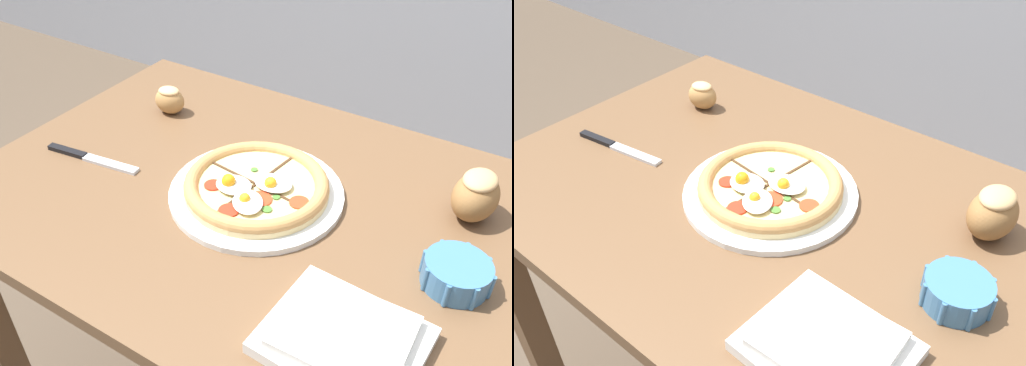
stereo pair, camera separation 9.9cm
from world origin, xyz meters
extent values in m
cube|color=brown|center=(0.00, 0.00, 0.74)|extent=(1.14, 0.76, 0.03)
cube|color=brown|center=(-0.52, -0.33, 0.36)|extent=(0.06, 0.06, 0.73)
cube|color=brown|center=(-0.52, 0.33, 0.36)|extent=(0.06, 0.06, 0.73)
cylinder|color=white|center=(-0.03, 0.00, 0.76)|extent=(0.32, 0.32, 0.01)
cylinder|color=#E5C684|center=(-0.03, 0.00, 0.78)|extent=(0.27, 0.27, 0.01)
cylinder|color=#E0CC84|center=(-0.03, 0.00, 0.78)|extent=(0.23, 0.23, 0.00)
torus|color=tan|center=(-0.03, 0.00, 0.78)|extent=(0.27, 0.27, 0.03)
cube|color=#472D19|center=(-0.02, 0.05, 0.78)|extent=(0.02, 0.11, 0.00)
cube|color=#472D19|center=(-0.09, 0.01, 0.78)|extent=(0.11, 0.02, 0.00)
cube|color=#472D19|center=(-0.04, -0.06, 0.78)|extent=(0.02, 0.11, 0.00)
cube|color=#472D19|center=(0.03, -0.01, 0.78)|extent=(0.11, 0.02, 0.00)
cylinder|color=red|center=(-0.09, -0.05, 0.79)|extent=(0.03, 0.03, 0.00)
cylinder|color=red|center=(0.06, -0.01, 0.79)|extent=(0.04, 0.04, 0.00)
cylinder|color=red|center=(-0.03, -0.09, 0.79)|extent=(0.04, 0.04, 0.00)
cylinder|color=red|center=(0.00, -0.04, 0.79)|extent=(0.04, 0.04, 0.00)
cylinder|color=red|center=(-0.01, -0.06, 0.79)|extent=(0.04, 0.04, 0.00)
ellipsoid|color=white|center=(-0.06, -0.03, 0.79)|extent=(0.07, 0.06, 0.01)
sphere|color=orange|center=(-0.07, -0.04, 0.80)|extent=(0.03, 0.03, 0.03)
ellipsoid|color=white|center=(0.00, 0.01, 0.79)|extent=(0.07, 0.06, 0.01)
sphere|color=#F4AD1E|center=(0.00, 0.00, 0.80)|extent=(0.02, 0.02, 0.02)
ellipsoid|color=white|center=(-0.01, -0.06, 0.79)|extent=(0.08, 0.09, 0.01)
sphere|color=#F4AD1E|center=(-0.02, -0.06, 0.80)|extent=(0.02, 0.02, 0.02)
cylinder|color=#386B23|center=(-0.03, -0.09, 0.79)|extent=(0.02, 0.02, 0.00)
cylinder|color=#477A2D|center=(0.02, -0.02, 0.79)|extent=(0.01, 0.01, 0.00)
cylinder|color=#477A2D|center=(-0.06, 0.03, 0.79)|extent=(0.01, 0.01, 0.00)
cylinder|color=#477A2D|center=(0.03, -0.05, 0.79)|extent=(0.02, 0.02, 0.00)
cylinder|color=teal|center=(0.34, -0.03, 0.78)|extent=(0.10, 0.10, 0.04)
cylinder|color=beige|center=(0.34, -0.03, 0.79)|extent=(0.08, 0.08, 0.02)
cylinder|color=teal|center=(0.40, -0.03, 0.78)|extent=(0.01, 0.01, 0.04)
cylinder|color=teal|center=(0.38, 0.01, 0.78)|extent=(0.01, 0.01, 0.04)
cylinder|color=teal|center=(0.34, 0.03, 0.78)|extent=(0.01, 0.01, 0.04)
cylinder|color=teal|center=(0.31, 0.01, 0.78)|extent=(0.01, 0.01, 0.04)
cylinder|color=teal|center=(0.29, -0.03, 0.78)|extent=(0.01, 0.01, 0.04)
cylinder|color=teal|center=(0.31, -0.06, 0.78)|extent=(0.01, 0.01, 0.04)
cylinder|color=teal|center=(0.34, -0.08, 0.78)|extent=(0.01, 0.01, 0.04)
cylinder|color=teal|center=(0.38, -0.06, 0.78)|extent=(0.01, 0.01, 0.04)
cube|color=silver|center=(0.25, -0.22, 0.77)|extent=(0.22, 0.19, 0.02)
cube|color=silver|center=(0.25, -0.22, 0.79)|extent=(0.18, 0.15, 0.02)
ellipsoid|color=olive|center=(0.32, 0.15, 0.80)|extent=(0.09, 0.11, 0.09)
ellipsoid|color=tan|center=(0.32, 0.15, 0.84)|extent=(0.06, 0.08, 0.03)
ellipsoid|color=#B27F47|center=(-0.36, 0.16, 0.79)|extent=(0.08, 0.06, 0.06)
ellipsoid|color=#EAB775|center=(-0.36, 0.16, 0.81)|extent=(0.05, 0.05, 0.02)
cube|color=silver|center=(-0.33, -0.07, 0.76)|extent=(0.13, 0.04, 0.01)
cube|color=black|center=(-0.44, -0.09, 0.76)|extent=(0.09, 0.03, 0.01)
camera|label=1|loc=(0.39, -0.67, 1.38)|focal=38.00mm
camera|label=2|loc=(0.47, -0.61, 1.38)|focal=38.00mm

